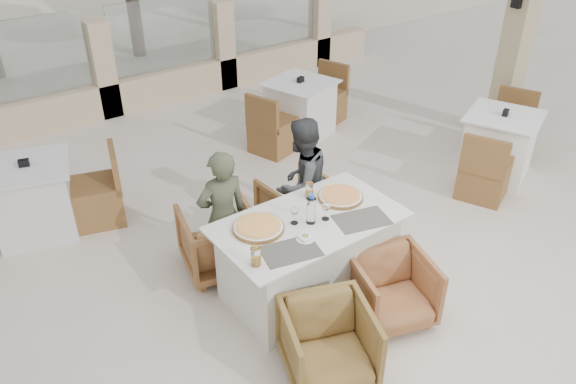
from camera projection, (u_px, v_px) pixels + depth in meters
ground at (304, 286)px, 5.14m from camera, size 80.00×80.00×0.00m
perimeter_wall_far at (102, 63)px, 8.03m from camera, size 10.00×0.34×1.60m
lantern_pillar at (512, 63)px, 7.40m from camera, size 0.34×0.34×2.00m
dining_table at (308, 257)px, 4.89m from camera, size 1.60×0.90×0.77m
placemat_near_left at (291, 251)px, 4.33m from camera, size 0.51×0.40×0.00m
placemat_near_right at (362, 220)px, 4.69m from camera, size 0.51×0.41×0.00m
pizza_left at (258, 227)px, 4.56m from camera, size 0.49×0.49×0.06m
pizza_right at (340, 196)px, 4.97m from camera, size 0.46×0.46×0.05m
water_bottle at (311, 209)px, 4.59m from camera, size 0.11×0.11×0.28m
wine_glass_centre at (294, 214)px, 4.61m from camera, size 0.09×0.09×0.18m
wine_glass_near at (326, 210)px, 4.66m from camera, size 0.09×0.09×0.18m
beer_glass_left at (256, 256)px, 4.15m from camera, size 0.10×0.10×0.15m
beer_glass_right at (309, 190)px, 4.96m from camera, size 0.08×0.08×0.14m
olive_dish at (305, 237)px, 4.45m from camera, size 0.13×0.13×0.04m
armchair_far_left at (219, 240)px, 5.23m from camera, size 0.80×0.81×0.62m
armchair_far_right at (297, 205)px, 5.77m from camera, size 0.67×0.69×0.60m
armchair_near_left at (328, 344)px, 4.15m from camera, size 0.83×0.84×0.60m
armchair_near_right at (391, 289)px, 4.67m from camera, size 0.80×0.81×0.59m
diner_left at (223, 216)px, 4.97m from camera, size 0.50×0.35×1.28m
diner_right at (301, 183)px, 5.42m from camera, size 0.75×0.64×1.33m
bg_table_a at (34, 199)px, 5.69m from camera, size 1.80×1.25×0.77m
bg_table_b at (300, 109)px, 7.66m from camera, size 1.81×1.28×0.77m
bg_table_c at (499, 145)px, 6.73m from camera, size 1.83×1.40×0.77m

